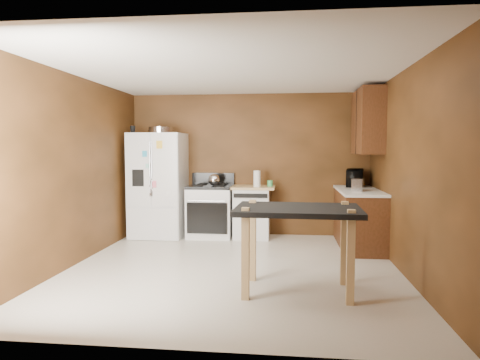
% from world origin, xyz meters
% --- Properties ---
extents(floor, '(4.50, 4.50, 0.00)m').
position_xyz_m(floor, '(0.00, 0.00, 0.00)').
color(floor, beige).
rests_on(floor, ground).
extents(ceiling, '(4.50, 4.50, 0.00)m').
position_xyz_m(ceiling, '(0.00, 0.00, 2.50)').
color(ceiling, white).
rests_on(ceiling, ground).
extents(wall_back, '(4.20, 0.00, 4.20)m').
position_xyz_m(wall_back, '(0.00, 2.25, 1.25)').
color(wall_back, brown).
rests_on(wall_back, ground).
extents(wall_front, '(4.20, 0.00, 4.20)m').
position_xyz_m(wall_front, '(0.00, -2.25, 1.25)').
color(wall_front, brown).
rests_on(wall_front, ground).
extents(wall_left, '(0.00, 4.50, 4.50)m').
position_xyz_m(wall_left, '(-2.10, 0.00, 1.25)').
color(wall_left, brown).
rests_on(wall_left, ground).
extents(wall_right, '(0.00, 4.50, 4.50)m').
position_xyz_m(wall_right, '(2.10, 0.00, 1.25)').
color(wall_right, brown).
rests_on(wall_right, ground).
extents(roasting_pan, '(0.43, 0.43, 0.11)m').
position_xyz_m(roasting_pan, '(-1.50, 1.90, 1.85)').
color(roasting_pan, silver).
rests_on(roasting_pan, refrigerator).
extents(pen_cup, '(0.09, 0.09, 0.13)m').
position_xyz_m(pen_cup, '(-1.97, 1.81, 1.86)').
color(pen_cup, black).
rests_on(pen_cup, refrigerator).
extents(kettle, '(0.20, 0.20, 0.20)m').
position_xyz_m(kettle, '(-0.56, 1.85, 1.00)').
color(kettle, silver).
rests_on(kettle, gas_range).
extents(paper_towel, '(0.13, 0.13, 0.27)m').
position_xyz_m(paper_towel, '(0.17, 1.86, 1.03)').
color(paper_towel, white).
rests_on(paper_towel, dishwasher).
extents(green_canister, '(0.09, 0.09, 0.10)m').
position_xyz_m(green_canister, '(0.39, 1.96, 0.94)').
color(green_canister, '#42AD5E').
rests_on(green_canister, dishwasher).
extents(toaster, '(0.22, 0.29, 0.19)m').
position_xyz_m(toaster, '(1.74, 1.22, 0.99)').
color(toaster, silver).
rests_on(toaster, right_cabinets).
extents(microwave, '(0.42, 0.54, 0.27)m').
position_xyz_m(microwave, '(1.81, 1.97, 1.03)').
color(microwave, black).
rests_on(microwave, right_cabinets).
extents(refrigerator, '(0.90, 0.80, 1.80)m').
position_xyz_m(refrigerator, '(-1.55, 1.86, 0.90)').
color(refrigerator, white).
rests_on(refrigerator, ground).
extents(gas_range, '(0.76, 0.68, 1.10)m').
position_xyz_m(gas_range, '(-0.64, 1.92, 0.46)').
color(gas_range, white).
rests_on(gas_range, ground).
extents(dishwasher, '(0.78, 0.63, 0.89)m').
position_xyz_m(dishwasher, '(0.08, 1.95, 0.45)').
color(dishwasher, white).
rests_on(dishwasher, ground).
extents(right_cabinets, '(0.63, 1.58, 2.45)m').
position_xyz_m(right_cabinets, '(1.84, 1.48, 0.91)').
color(right_cabinets, '#5A2C18').
rests_on(right_cabinets, ground).
extents(island, '(1.35, 0.92, 0.94)m').
position_xyz_m(island, '(0.80, -0.79, 0.78)').
color(island, black).
rests_on(island, ground).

